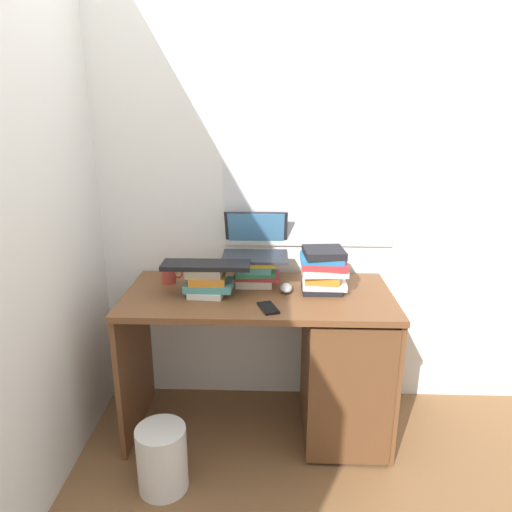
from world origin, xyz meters
name	(u,v)px	position (x,y,z in m)	size (l,w,h in m)	color
ground_plane	(258,426)	(0.00, 0.00, 0.00)	(6.00, 6.00, 0.00)	brown
wall_back	(261,173)	(0.00, 0.35, 1.30)	(6.00, 0.06, 2.60)	white
wall_left	(65,182)	(-0.89, 0.00, 1.30)	(0.05, 6.00, 2.60)	silver
desk	(323,360)	(0.33, -0.02, 0.42)	(1.30, 0.62, 0.77)	brown
book_stack_tall	(255,271)	(-0.02, 0.11, 0.84)	(0.24, 0.18, 0.14)	beige
book_stack_keyboard_riser	(207,281)	(-0.25, -0.02, 0.83)	(0.23, 0.19, 0.14)	white
book_stack_side	(323,270)	(0.31, 0.02, 0.88)	(0.23, 0.20, 0.22)	black
laptop	(256,244)	(-0.02, 0.19, 0.96)	(0.33, 0.33, 0.21)	#2D2D33
keyboard	(206,265)	(-0.25, -0.03, 0.92)	(0.42, 0.14, 0.02)	black
computer_mouse	(286,288)	(0.14, 0.02, 0.78)	(0.06, 0.10, 0.04)	#A5A8AD
mug	(169,274)	(-0.46, 0.13, 0.81)	(0.11, 0.07, 0.09)	#B23F33
cell_phone	(268,308)	(0.05, -0.19, 0.77)	(0.07, 0.14, 0.01)	black
wastebasket	(162,458)	(-0.41, -0.44, 0.15)	(0.22, 0.22, 0.30)	silver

